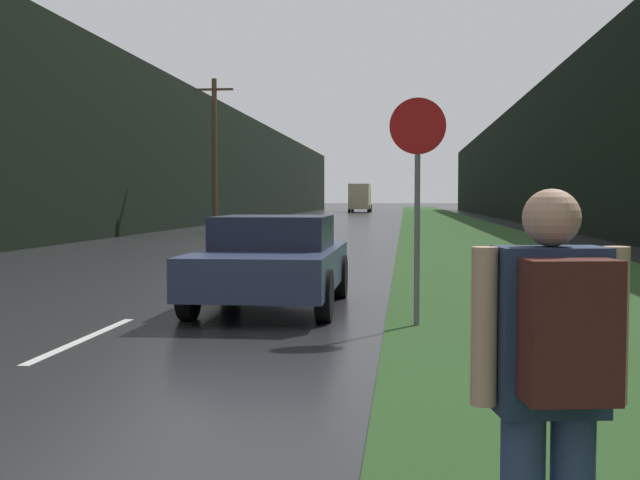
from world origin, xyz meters
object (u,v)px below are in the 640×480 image
object	(u,v)px
hitchhiker_with_backpack	(553,385)
car_passing_near	(273,260)
delivery_truck	(360,197)
stop_sign	(417,186)

from	to	relation	value
hitchhiker_with_backpack	car_passing_near	world-z (taller)	hitchhiker_with_backpack
car_passing_near	delivery_truck	xyz separation A→B (m)	(-3.41, 84.46, 1.08)
stop_sign	car_passing_near	size ratio (longest dim) A/B	0.68
hitchhiker_with_backpack	delivery_truck	bearing A→B (deg)	84.85
stop_sign	delivery_truck	xyz separation A→B (m)	(-5.51, 86.06, 0.01)
car_passing_near	delivery_truck	distance (m)	84.53
stop_sign	delivery_truck	distance (m)	86.24
car_passing_near	delivery_truck	world-z (taller)	delivery_truck
stop_sign	hitchhiker_with_backpack	xyz separation A→B (m)	(0.37, -7.20, -0.83)
hitchhiker_with_backpack	car_passing_near	distance (m)	9.15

